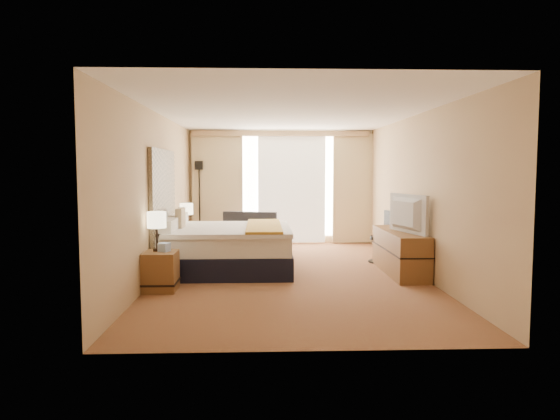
{
  "coord_description": "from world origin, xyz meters",
  "views": [
    {
      "loc": [
        -0.45,
        -8.04,
        1.69
      ],
      "look_at": [
        -0.13,
        0.4,
        1.02
      ],
      "focal_mm": 32.0,
      "sensor_mm": 36.0,
      "label": 1
    }
  ],
  "objects_px": {
    "nightstand_right": "(187,245)",
    "lamp_left": "(157,221)",
    "television": "(402,214)",
    "desk_chair": "(384,239)",
    "floor_lamp": "(199,186)",
    "media_dresser": "(400,252)",
    "lamp_right": "(186,210)",
    "loveseat": "(248,238)",
    "bed": "(225,248)",
    "nightstand_left": "(161,271)"
  },
  "relations": [
    {
      "from": "lamp_left",
      "to": "nightstand_right",
      "type": "bearing_deg",
      "value": 88.74
    },
    {
      "from": "bed",
      "to": "lamp_right",
      "type": "height_order",
      "value": "lamp_right"
    },
    {
      "from": "loveseat",
      "to": "television",
      "type": "xyz_separation_m",
      "value": [
        2.53,
        -2.74,
        0.74
      ]
    },
    {
      "from": "nightstand_right",
      "to": "floor_lamp",
      "type": "distance_m",
      "value": 2.14
    },
    {
      "from": "bed",
      "to": "floor_lamp",
      "type": "xyz_separation_m",
      "value": [
        -0.79,
        2.96,
        0.95
      ]
    },
    {
      "from": "nightstand_left",
      "to": "desk_chair",
      "type": "distance_m",
      "value": 4.19
    },
    {
      "from": "lamp_left",
      "to": "loveseat",
      "type": "bearing_deg",
      "value": 71.32
    },
    {
      "from": "nightstand_left",
      "to": "bed",
      "type": "bearing_deg",
      "value": 59.8
    },
    {
      "from": "media_dresser",
      "to": "lamp_left",
      "type": "xyz_separation_m",
      "value": [
        -3.75,
        -1.0,
        0.63
      ]
    },
    {
      "from": "media_dresser",
      "to": "nightstand_right",
      "type": "bearing_deg",
      "value": 158.6
    },
    {
      "from": "lamp_left",
      "to": "bed",
      "type": "bearing_deg",
      "value": 57.24
    },
    {
      "from": "floor_lamp",
      "to": "television",
      "type": "xyz_separation_m",
      "value": [
        3.63,
        -3.56,
        -0.33
      ]
    },
    {
      "from": "nightstand_right",
      "to": "lamp_left",
      "type": "xyz_separation_m",
      "value": [
        -0.05,
        -2.45,
        0.71
      ]
    },
    {
      "from": "nightstand_left",
      "to": "bed",
      "type": "height_order",
      "value": "bed"
    },
    {
      "from": "desk_chair",
      "to": "lamp_left",
      "type": "distance_m",
      "value": 4.25
    },
    {
      "from": "lamp_right",
      "to": "loveseat",
      "type": "bearing_deg",
      "value": 44.84
    },
    {
      "from": "nightstand_right",
      "to": "television",
      "type": "height_order",
      "value": "television"
    },
    {
      "from": "desk_chair",
      "to": "television",
      "type": "height_order",
      "value": "television"
    },
    {
      "from": "television",
      "to": "floor_lamp",
      "type": "bearing_deg",
      "value": 30.9
    },
    {
      "from": "nightstand_right",
      "to": "desk_chair",
      "type": "xyz_separation_m",
      "value": [
        3.67,
        -0.48,
        0.15
      ]
    },
    {
      "from": "bed",
      "to": "loveseat",
      "type": "height_order",
      "value": "bed"
    },
    {
      "from": "media_dresser",
      "to": "desk_chair",
      "type": "height_order",
      "value": "desk_chair"
    },
    {
      "from": "desk_chair",
      "to": "media_dresser",
      "type": "bearing_deg",
      "value": -101.55
    },
    {
      "from": "bed",
      "to": "lamp_left",
      "type": "relative_size",
      "value": 3.89
    },
    {
      "from": "desk_chair",
      "to": "television",
      "type": "bearing_deg",
      "value": -104.25
    },
    {
      "from": "floor_lamp",
      "to": "loveseat",
      "type": "bearing_deg",
      "value": -36.34
    },
    {
      "from": "lamp_left",
      "to": "lamp_right",
      "type": "bearing_deg",
      "value": 88.5
    },
    {
      "from": "loveseat",
      "to": "television",
      "type": "height_order",
      "value": "television"
    },
    {
      "from": "media_dresser",
      "to": "lamp_right",
      "type": "xyz_separation_m",
      "value": [
        -3.69,
        1.38,
        0.6
      ]
    },
    {
      "from": "desk_chair",
      "to": "lamp_left",
      "type": "bearing_deg",
      "value": -165.4
    },
    {
      "from": "floor_lamp",
      "to": "desk_chair",
      "type": "relative_size",
      "value": 2.0
    },
    {
      "from": "nightstand_right",
      "to": "media_dresser",
      "type": "xyz_separation_m",
      "value": [
        3.7,
        -1.45,
        0.07
      ]
    },
    {
      "from": "bed",
      "to": "loveseat",
      "type": "distance_m",
      "value": 2.17
    },
    {
      "from": "loveseat",
      "to": "lamp_right",
      "type": "xyz_separation_m",
      "value": [
        -1.12,
        -1.11,
        0.69
      ]
    },
    {
      "from": "nightstand_right",
      "to": "loveseat",
      "type": "xyz_separation_m",
      "value": [
        1.12,
        1.04,
        -0.01
      ]
    },
    {
      "from": "nightstand_left",
      "to": "lamp_right",
      "type": "bearing_deg",
      "value": 89.8
    },
    {
      "from": "media_dresser",
      "to": "lamp_left",
      "type": "relative_size",
      "value": 3.21
    },
    {
      "from": "bed",
      "to": "lamp_left",
      "type": "distance_m",
      "value": 1.7
    },
    {
      "from": "desk_chair",
      "to": "lamp_right",
      "type": "distance_m",
      "value": 3.72
    },
    {
      "from": "nightstand_right",
      "to": "floor_lamp",
      "type": "bearing_deg",
      "value": 89.43
    },
    {
      "from": "media_dresser",
      "to": "desk_chair",
      "type": "relative_size",
      "value": 1.89
    },
    {
      "from": "lamp_right",
      "to": "television",
      "type": "height_order",
      "value": "television"
    },
    {
      "from": "floor_lamp",
      "to": "lamp_right",
      "type": "xyz_separation_m",
      "value": [
        -0.01,
        -1.92,
        -0.39
      ]
    },
    {
      "from": "television",
      "to": "desk_chair",
      "type": "bearing_deg",
      "value": -15.59
    },
    {
      "from": "loveseat",
      "to": "lamp_left",
      "type": "distance_m",
      "value": 3.75
    },
    {
      "from": "lamp_left",
      "to": "media_dresser",
      "type": "bearing_deg",
      "value": 14.93
    },
    {
      "from": "nightstand_right",
      "to": "loveseat",
      "type": "height_order",
      "value": "loveseat"
    },
    {
      "from": "floor_lamp",
      "to": "television",
      "type": "bearing_deg",
      "value": -44.41
    },
    {
      "from": "nightstand_left",
      "to": "lamp_left",
      "type": "xyz_separation_m",
      "value": [
        -0.05,
        0.05,
        0.71
      ]
    },
    {
      "from": "loveseat",
      "to": "television",
      "type": "distance_m",
      "value": 3.8
    }
  ]
}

